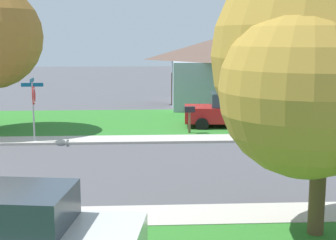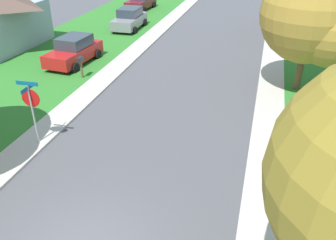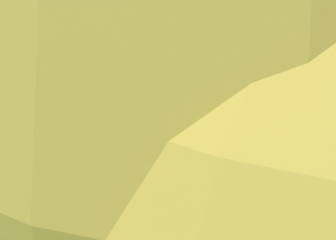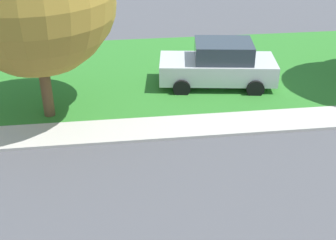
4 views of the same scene
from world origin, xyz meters
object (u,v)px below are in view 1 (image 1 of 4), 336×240
at_px(car_red_kerbside_mid, 229,110).
at_px(tree_across_right, 320,65).
at_px(mailbox, 189,113).
at_px(house_left_setback, 226,69).
at_px(stop_sign_far_corner, 33,99).
at_px(car_silver_driveway_right, 22,236).

height_order(car_red_kerbside_mid, tree_across_right, tree_across_right).
distance_m(tree_across_right, mailbox, 12.66).
bearing_deg(mailbox, tree_across_right, 7.01).
bearing_deg(house_left_setback, stop_sign_far_corner, -40.80).
height_order(house_left_setback, mailbox, house_left_setback).
height_order(stop_sign_far_corner, car_red_kerbside_mid, stop_sign_far_corner).
relative_size(car_silver_driveway_right, mailbox, 3.45).
bearing_deg(car_red_kerbside_mid, tree_across_right, -2.63).
bearing_deg(car_silver_driveway_right, mailbox, 162.04).
bearing_deg(house_left_setback, car_silver_driveway_right, -18.20).
xyz_separation_m(car_red_kerbside_mid, tree_across_right, (13.84, -0.64, 3.03)).
bearing_deg(car_red_kerbside_mid, mailbox, -53.18).
relative_size(stop_sign_far_corner, tree_across_right, 0.43).
xyz_separation_m(stop_sign_far_corner, mailbox, (-1.52, 6.76, -0.88)).
relative_size(stop_sign_far_corner, car_silver_driveway_right, 0.61).
height_order(tree_across_right, mailbox, tree_across_right).
xyz_separation_m(car_silver_driveway_right, house_left_setback, (-23.98, 7.89, 1.50)).
bearing_deg(stop_sign_far_corner, car_red_kerbside_mid, 109.35).
xyz_separation_m(tree_across_right, house_left_setback, (-22.54, 1.95, -1.52)).
relative_size(car_silver_driveway_right, tree_across_right, 0.69).
bearing_deg(tree_across_right, car_silver_driveway_right, -76.36).
height_order(car_red_kerbside_mid, car_silver_driveway_right, same).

